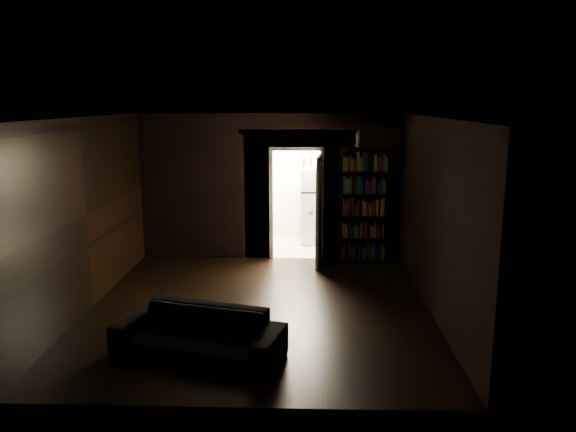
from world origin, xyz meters
name	(u,v)px	position (x,y,z in m)	size (l,w,h in m)	color
ground	(259,308)	(0.00, 0.00, 0.00)	(5.50, 5.50, 0.00)	black
room_walls	(263,186)	(-0.01, 1.07, 1.68)	(5.02, 5.61, 2.84)	black
kitchen_alcove	(297,188)	(0.50, 3.87, 1.21)	(2.20, 1.80, 2.60)	beige
sofa	(198,327)	(-0.59, -1.63, 0.39)	(2.01, 0.87, 0.77)	black
bookshelf	(363,205)	(1.76, 2.55, 1.10)	(0.90, 0.32, 2.20)	black
refrigerator	(318,205)	(0.95, 4.03, 0.82)	(0.74, 0.68, 1.65)	silver
door	(319,211)	(0.92, 2.31, 1.02)	(0.85, 0.05, 2.05)	silver
figurine	(358,138)	(1.63, 2.47, 2.35)	(0.10, 0.10, 0.30)	white
bottles	(314,161)	(0.86, 3.98, 1.79)	(0.69, 0.09, 0.28)	black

